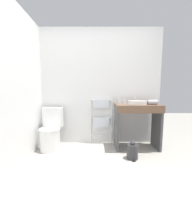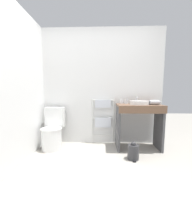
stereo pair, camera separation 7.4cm
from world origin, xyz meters
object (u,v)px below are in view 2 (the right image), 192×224
at_px(trash_bin, 133,152).
at_px(hair_dryer, 155,102).
at_px(toilet, 53,132).
at_px(cup_near_wall, 122,101).
at_px(cup_near_edge, 126,101).
at_px(sink_basin, 139,102).
at_px(towel_radiator, 103,116).

bearing_deg(trash_bin, hair_dryer, 43.52).
relative_size(toilet, cup_near_wall, 8.26).
relative_size(cup_near_wall, cup_near_edge, 1.00).
bearing_deg(sink_basin, toilet, -178.85).
xyz_separation_m(towel_radiator, hair_dryer, (0.95, -0.31, 0.31)).
height_order(hair_dryer, trash_bin, hair_dryer).
xyz_separation_m(towel_radiator, cup_near_edge, (0.46, -0.10, 0.32)).
bearing_deg(sink_basin, towel_radiator, 158.67).
height_order(cup_near_wall, trash_bin, cup_near_wall).
bearing_deg(hair_dryer, trash_bin, -136.48).
bearing_deg(toilet, trash_bin, -16.91).
bearing_deg(toilet, cup_near_wall, 9.63).
bearing_deg(toilet, sink_basin, 1.15).
distance_m(cup_near_wall, cup_near_edge, 0.10).
bearing_deg(trash_bin, towel_radiator, 123.32).
bearing_deg(towel_radiator, toilet, -163.05).
height_order(toilet, hair_dryer, hair_dryer).
height_order(sink_basin, cup_near_edge, cup_near_edge).
relative_size(toilet, cup_near_edge, 8.29).
bearing_deg(sink_basin, trash_bin, -111.49).
xyz_separation_m(toilet, hair_dryer, (1.94, -0.01, 0.58)).
bearing_deg(cup_near_edge, hair_dryer, -23.15).
distance_m(toilet, towel_radiator, 1.06).
height_order(sink_basin, trash_bin, sink_basin).
bearing_deg(sink_basin, cup_near_wall, 147.51).
bearing_deg(cup_near_edge, towel_radiator, 167.44).
relative_size(sink_basin, trash_bin, 1.17).
distance_m(toilet, cup_near_edge, 1.57).
distance_m(towel_radiator, sink_basin, 0.79).
distance_m(toilet, hair_dryer, 2.02).
bearing_deg(cup_near_wall, cup_near_edge, -20.49).
bearing_deg(towel_radiator, trash_bin, -56.68).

